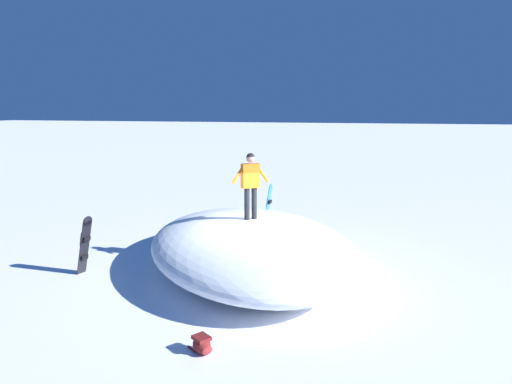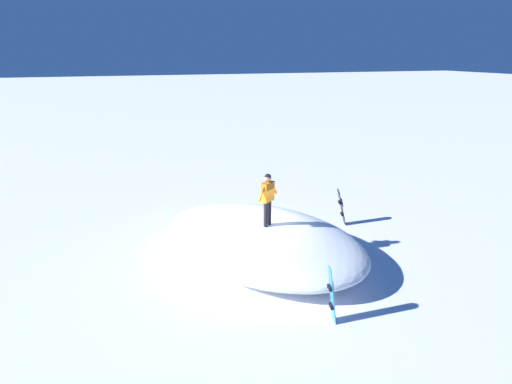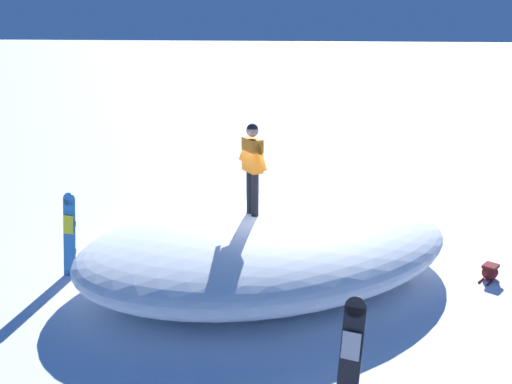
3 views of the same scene
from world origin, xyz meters
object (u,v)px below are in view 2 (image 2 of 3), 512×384
snowboard_primary_upright (341,206)px  backpack_near (220,209)px  snowboarder_standing (268,195)px  snowboard_secondary_upright (331,294)px

snowboard_primary_upright → backpack_near: bearing=-32.9°
snowboarder_standing → snowboard_primary_upright: 4.45m
backpack_near → snowboard_primary_upright: bearing=147.1°
snowboarder_standing → snowboard_secondary_upright: 3.83m
snowboarder_standing → backpack_near: (0.48, -4.56, -2.15)m
snowboarder_standing → backpack_near: snowboarder_standing is taller
snowboarder_standing → snowboard_primary_upright: size_ratio=1.13×
snowboard_secondary_upright → snowboarder_standing: bearing=-83.2°
snowboarder_standing → snowboard_primary_upright: bearing=-154.5°
snowboard_secondary_upright → snowboard_primary_upright: bearing=-122.3°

